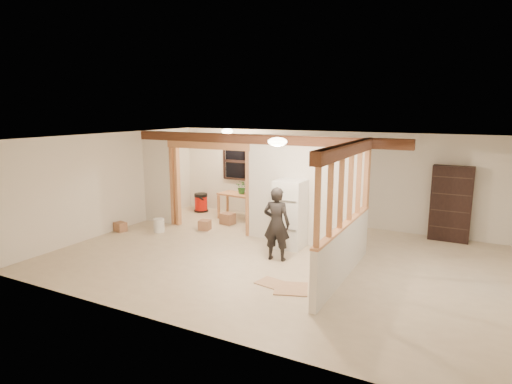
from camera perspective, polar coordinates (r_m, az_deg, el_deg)
The scene contains 28 objects.
floor at distance 9.10m, azimuth 2.33°, elevation -8.80°, with size 9.00×6.50×0.01m, color beige.
ceiling at distance 8.58m, azimuth 2.46°, elevation 7.15°, with size 9.00×6.50×0.01m, color white.
wall_back at distance 11.73m, azimuth 9.19°, elevation 1.91°, with size 9.00×0.01×2.50m, color silver.
wall_front at distance 6.07m, azimuth -10.92°, elevation -6.72°, with size 9.00×0.01×2.50m, color silver.
wall_left at distance 11.38m, azimuth -18.56°, elevation 1.20°, with size 0.01×6.50×2.50m, color silver.
partition_left_stub at distance 11.94m, azimuth -12.92°, elevation 1.93°, with size 0.90×0.12×2.50m, color silver.
partition_center at distance 9.76m, azimuth 6.46°, elevation 0.15°, with size 2.80×0.12×2.50m, color silver.
doorway_frame at distance 10.97m, azimuth -6.31°, elevation 0.57°, with size 2.46×0.14×2.20m, color tan.
header_beam_back at distance 10.10m, azimuth 0.20°, elevation 7.06°, with size 7.00×0.18×0.22m, color brown.
header_beam_right at distance 7.66m, azimuth 12.10°, elevation 5.55°, with size 0.18×3.30×0.22m, color brown.
pony_wall at distance 8.05m, azimuth 11.56°, elevation -7.89°, with size 0.12×3.20×1.00m, color silver.
stud_partition at distance 7.75m, azimuth 11.89°, elevation 0.25°, with size 0.14×3.20×1.32m, color tan.
window_back at distance 12.67m, azimuth -2.13°, elevation 4.08°, with size 1.12×0.10×1.10m, color black.
ceiling_dome_main at distance 8.00m, azimuth 2.88°, elevation 6.72°, with size 0.36×0.36×0.16m, color #FFEABF.
ceiling_dome_util at distance 11.79m, azimuth -3.85°, elevation 8.08°, with size 0.32×0.32×0.14m, color #FFEABF.
hanging_bulb at distance 10.95m, azimuth -3.51°, elevation 6.29°, with size 0.07×0.07×0.07m, color #FFD88C.
refrigerator at distance 9.60m, azimuth 4.56°, elevation -2.95°, with size 0.63×0.61×1.54m, color white.
woman at distance 8.77m, azimuth 2.76°, elevation -4.27°, with size 0.56×0.37×1.54m, color black.
work_table at distance 12.13m, azimuth -2.27°, elevation -1.91°, with size 1.16×0.58×0.73m, color tan.
potted_plant at distance 11.99m, azimuth -1.87°, elevation 0.63°, with size 0.33×0.29×0.37m, color #397031.
shop_vac at distance 13.11m, azimuth -7.34°, elevation -1.38°, with size 0.44×0.44×0.57m, color #B81007.
bookshelf at distance 11.01m, azimuth 24.55°, elevation -1.44°, with size 0.89×0.30×1.79m, color black.
bucket at distance 11.16m, azimuth -12.82°, elevation -4.36°, with size 0.27×0.27×0.35m, color silver.
box_util_a at distance 11.66m, azimuth -3.80°, elevation -3.56°, with size 0.35×0.30×0.30m, color #A06D4D.
box_util_b at distance 11.16m, azimuth -6.85°, elevation -4.39°, with size 0.27×0.27×0.25m, color #A06D4D.
box_front at distance 11.49m, azimuth -17.64°, elevation -4.44°, with size 0.29×0.23×0.23m, color #A06D4D.
floor_panel_near at distance 7.63m, azimuth 4.69°, elevation -12.72°, with size 0.57×0.57×0.02m, color tan.
floor_panel_far at distance 7.84m, azimuth 2.06°, elevation -12.02°, with size 0.50×0.40×0.02m, color tan.
Camera 1 is at (3.64, -7.75, 3.08)m, focal length 30.00 mm.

